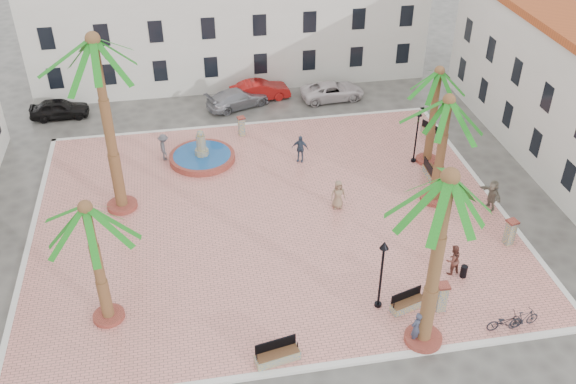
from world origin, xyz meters
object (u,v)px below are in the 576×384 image
Objects in this scene: fountain at (202,156)px; cyclist_b at (453,260)px; litter_bin at (464,271)px; palm_nw at (96,59)px; pedestrian_fountain_b at (300,149)px; palm_s at (447,198)px; palm_ne at (438,83)px; bicycle_a at (505,322)px; cyclist_a at (416,328)px; bench_s at (277,356)px; pedestrian_fountain_a at (338,195)px; bench_se at (408,304)px; pedestrian_north at (164,147)px; bollard_e at (510,232)px; pedestrian_east at (492,195)px; bench_ne at (433,132)px; bicycle_b at (524,319)px; car_silver at (238,98)px; car_white at (333,91)px; palm_sw at (88,222)px; bollard_se at (442,297)px; bench_e at (432,174)px; palm_e at (447,114)px; lamppost_e at (417,127)px; car_black at (59,109)px; car_red at (260,90)px; bollard_n at (241,126)px; lamppost_s at (382,263)px.

fountain is 17.35m from cyclist_b.
litter_bin is 0.81m from cyclist_b.
pedestrian_fountain_b is at bearing 16.09° from palm_nw.
palm_s is 17.39m from pedestrian_fountain_b.
palm_ne is 15.30m from bicycle_a.
cyclist_a is at bearing -64.50° from fountain.
pedestrian_fountain_a reaches higher than bench_s.
bench_se is 18.93m from pedestrian_north.
pedestrian_fountain_a is (-1.29, 10.47, -6.79)m from palm_s.
bollard_e is 0.81× the size of pedestrian_east.
bench_ne is 17.60m from bicycle_b.
pedestrian_fountain_a is at bearing 20.93° from bicycle_b.
pedestrian_fountain_b reaches higher than car_silver.
pedestrian_north reaches higher than car_white.
fountain is 0.64× the size of palm_ne.
bicycle_b is 26.40m from car_silver.
palm_s reaches higher than fountain.
palm_sw is at bearing -111.52° from fountain.
bench_e is at bearing 71.19° from bollard_se.
cyclist_b is (-1.47, -6.17, -4.75)m from palm_e.
palm_ne is 16.20m from cyclist_a.
bicycle_a is (-0.88, -14.50, -2.00)m from lamppost_e.
bench_se is 1.19× the size of bollard_se.
bench_e reaches higher than bicycle_a.
palm_nw is at bearing -159.78° from car_black.
pedestrian_fountain_a is (-8.37, -6.97, 0.61)m from bench_ne.
pedestrian_fountain_b reaches higher than car_red.
bench_s is at bearing -168.18° from bollard_se.
bench_e is at bearing -137.69° from cyclist_a.
cyclist_a is (8.13, -17.04, 0.56)m from fountain.
bench_ne is at bearing -10.58° from bollard_n.
lamppost_s reaches higher than car_white.
cyclist_b reaches higher than bicycle_b.
car_black is at bearing 110.96° from palm_nw.
palm_ne is at bearing 28.57° from palm_sw.
pedestrian_fountain_b is (10.96, 3.16, -8.11)m from palm_nw.
bollard_e is 0.88× the size of bicycle_a.
bicycle_a is at bearing -45.26° from bench_se.
bench_e is at bearing -2.31° from pedestrian_fountain_b.
lamppost_s is 17.95m from pedestrian_north.
bollard_e is at bearing -81.81° from palm_ne.
pedestrian_east is at bearing -164.89° from car_white.
bench_s is at bearing 117.40° from bench_ne.
bicycle_a is at bearing -139.53° from car_black.
cyclist_b is 4.40m from bicycle_b.
pedestrian_fountain_a is at bearing 105.17° from bench_ne.
bicycle_b is at bearing -178.89° from car_silver.
pedestrian_fountain_a is 0.98× the size of pedestrian_fountain_b.
bench_se is at bearing -110.63° from lamppost_e.
palm_s is at bearing 89.85° from bicycle_a.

